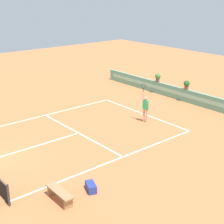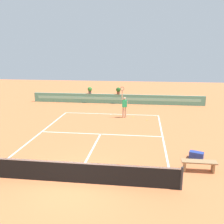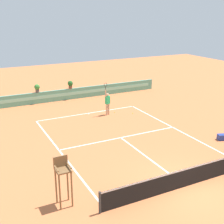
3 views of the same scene
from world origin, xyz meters
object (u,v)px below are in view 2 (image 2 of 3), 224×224
Objects in this scene: gear_bag at (196,155)px; bench_courtside at (199,164)px; potted_plant_centre at (118,90)px; tennis_player at (124,105)px; tennis_ball_mid_court at (147,120)px; potted_plant_left at (90,90)px; tennis_ball_near_baseline at (133,117)px.

bench_courtside is at bearing -97.16° from gear_bag.
tennis_player is at bearing -79.01° from potted_plant_centre.
tennis_ball_mid_court is 8.70m from potted_plant_left.
gear_bag is at bearing -65.11° from tennis_ball_near_baseline.
bench_courtside is 9.95m from tennis_ball_near_baseline.
tennis_player is at bearing 114.68° from bench_courtside.
gear_bag is at bearing -60.31° from tennis_player.
gear_bag is 14.32m from potted_plant_centre.
tennis_ball_near_baseline is at bearing 15.59° from tennis_player.
gear_bag is (0.18, 1.45, -0.20)m from bench_courtside.
tennis_player is at bearing -53.40° from potted_plant_left.
bench_courtside is at bearing -70.22° from potted_plant_centre.
bench_courtside is at bearing -74.76° from tennis_ball_mid_court.
bench_courtside is 15.59m from potted_plant_centre.
potted_plant_centre is (-5.26, 14.64, 1.04)m from bench_courtside.
tennis_player is 3.57× the size of potted_plant_left.
bench_courtside reaches higher than tennis_ball_near_baseline.
potted_plant_centre reaches higher than bench_courtside.
gear_bag is 7.44m from tennis_ball_mid_court.
tennis_ball_mid_court is 0.09× the size of potted_plant_left.
tennis_ball_near_baseline is at bearing 114.89° from gear_bag.
tennis_player is 5.63m from potted_plant_centre.
potted_plant_left is (-8.47, 13.19, 1.23)m from gear_bag.
tennis_player is at bearing -164.41° from tennis_ball_near_baseline.
bench_courtside is 23.53× the size of tennis_ball_near_baseline.
potted_plant_left is at bearing 122.71° from gear_bag.
tennis_player reaches higher than tennis_ball_mid_court.
bench_courtside is at bearing -69.58° from tennis_ball_near_baseline.
potted_plant_left reaches higher than gear_bag.
gear_bag reaches higher than tennis_ball_near_baseline.
bench_courtside is 1.48m from gear_bag.
gear_bag is 8.87m from tennis_player.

